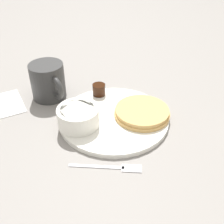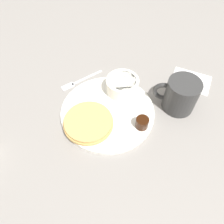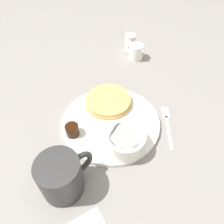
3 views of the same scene
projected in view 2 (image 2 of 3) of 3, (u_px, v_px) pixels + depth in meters
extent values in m
plane|color=gray|center=(108.00, 113.00, 0.63)|extent=(4.00, 4.00, 0.00)
cylinder|color=white|center=(108.00, 112.00, 0.63)|extent=(0.27, 0.27, 0.01)
cylinder|color=tan|center=(88.00, 123.00, 0.59)|extent=(0.14, 0.14, 0.01)
cylinder|color=tan|center=(88.00, 121.00, 0.59)|extent=(0.13, 0.13, 0.01)
cylinder|color=white|center=(122.00, 85.00, 0.65)|extent=(0.10, 0.10, 0.05)
cylinder|color=white|center=(123.00, 81.00, 0.64)|extent=(0.08, 0.08, 0.01)
cylinder|color=black|center=(142.00, 123.00, 0.58)|extent=(0.03, 0.03, 0.03)
cylinder|color=white|center=(128.00, 87.00, 0.66)|extent=(0.05, 0.05, 0.03)
sphere|color=white|center=(129.00, 83.00, 0.64)|extent=(0.03, 0.03, 0.03)
cylinder|color=#333333|center=(181.00, 95.00, 0.61)|extent=(0.09, 0.09, 0.10)
torus|color=#333333|center=(164.00, 92.00, 0.62)|extent=(0.06, 0.02, 0.06)
cube|color=silver|center=(87.00, 77.00, 0.72)|extent=(0.07, 0.09, 0.00)
cube|color=silver|center=(68.00, 86.00, 0.69)|extent=(0.04, 0.04, 0.00)
cube|color=white|center=(191.00, 81.00, 0.71)|extent=(0.13, 0.10, 0.00)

